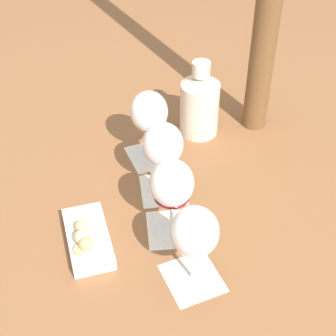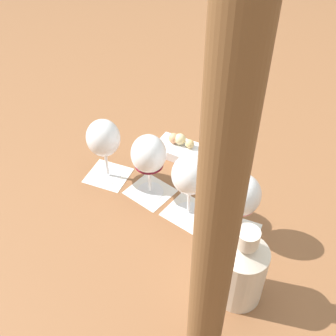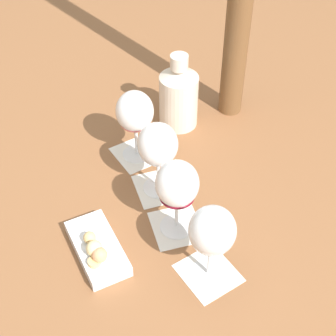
{
  "view_description": "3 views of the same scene",
  "coord_description": "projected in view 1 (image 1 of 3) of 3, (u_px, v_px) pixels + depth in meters",
  "views": [
    {
      "loc": [
        0.56,
        -0.58,
        0.82
      ],
      "look_at": [
        -0.0,
        0.0,
        0.12
      ],
      "focal_mm": 55.0,
      "sensor_mm": 36.0,
      "label": 1
    },
    {
      "loc": [
        0.01,
        0.76,
        0.81
      ],
      "look_at": [
        -0.0,
        0.0,
        0.12
      ],
      "focal_mm": 45.0,
      "sensor_mm": 36.0,
      "label": 2
    },
    {
      "loc": [
        0.43,
        -0.64,
        0.86
      ],
      "look_at": [
        -0.0,
        0.0,
        0.12
      ],
      "focal_mm": 55.0,
      "sensor_mm": 36.0,
      "label": 3
    }
  ],
  "objects": [
    {
      "name": "ground_plane",
      "position": [
        167.0,
        210.0,
        1.14
      ],
      "size": [
        8.0,
        8.0,
        0.0
      ],
      "primitive_type": "plane",
      "color": "brown"
    },
    {
      "name": "tasting_card_0",
      "position": [
        150.0,
        156.0,
        1.29
      ],
      "size": [
        0.14,
        0.14,
        0.0
      ],
      "color": "silver",
      "rests_on": "ground_plane"
    },
    {
      "name": "tasting_card_1",
      "position": [
        163.0,
        190.0,
        1.19
      ],
      "size": [
        0.15,
        0.15,
        0.0
      ],
      "color": "silver",
      "rests_on": "ground_plane"
    },
    {
      "name": "tasting_card_2",
      "position": [
        172.0,
        229.0,
        1.1
      ],
      "size": [
        0.15,
        0.15,
        0.0
      ],
      "color": "silver",
      "rests_on": "ground_plane"
    },
    {
      "name": "tasting_card_3",
      "position": [
        192.0,
        278.0,
        1.0
      ],
      "size": [
        0.14,
        0.14,
        0.0
      ],
      "color": "silver",
      "rests_on": "ground_plane"
    },
    {
      "name": "wine_glass_0",
      "position": [
        149.0,
        115.0,
        1.21
      ],
      "size": [
        0.09,
        0.09,
        0.18
      ],
      "color": "white",
      "rests_on": "tasting_card_0"
    },
    {
      "name": "wine_glass_1",
      "position": [
        163.0,
        148.0,
        1.11
      ],
      "size": [
        0.09,
        0.09,
        0.18
      ],
      "color": "white",
      "rests_on": "tasting_card_1"
    },
    {
      "name": "wine_glass_2",
      "position": [
        172.0,
        186.0,
        1.02
      ],
      "size": [
        0.09,
        0.09,
        0.18
      ],
      "color": "white",
      "rests_on": "tasting_card_2"
    },
    {
      "name": "wine_glass_3",
      "position": [
        195.0,
        235.0,
        0.92
      ],
      "size": [
        0.09,
        0.09,
        0.18
      ],
      "color": "white",
      "rests_on": "tasting_card_3"
    },
    {
      "name": "ceramic_vase",
      "position": [
        200.0,
        103.0,
        1.31
      ],
      "size": [
        0.1,
        0.1,
        0.2
      ],
      "color": "beige",
      "rests_on": "ground_plane"
    },
    {
      "name": "snack_dish",
      "position": [
        87.0,
        238.0,
        1.05
      ],
      "size": [
        0.19,
        0.16,
        0.06
      ],
      "color": "silver",
      "rests_on": "ground_plane"
    }
  ]
}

